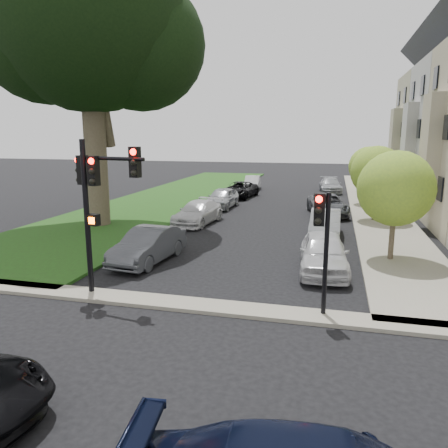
% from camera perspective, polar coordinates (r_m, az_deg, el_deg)
% --- Properties ---
extents(ground, '(140.00, 140.00, 0.00)m').
position_cam_1_polar(ground, '(11.85, -6.11, -14.39)').
color(ground, black).
rests_on(ground, ground).
extents(grass_strip, '(8.00, 44.00, 0.12)m').
position_cam_1_polar(grass_strip, '(36.64, -6.42, 3.59)').
color(grass_strip, '#213A15').
rests_on(grass_strip, ground).
extents(sidewalk_right, '(3.50, 44.00, 0.12)m').
position_cam_1_polar(sidewalk_right, '(34.47, 18.95, 2.51)').
color(sidewalk_right, gray).
rests_on(sidewalk_right, ground).
extents(sidewalk_cross, '(60.00, 1.00, 0.12)m').
position_cam_1_polar(sidewalk_cross, '(13.55, -3.15, -10.59)').
color(sidewalk_cross, gray).
rests_on(sidewalk_cross, ground).
extents(house_d, '(7.70, 7.55, 15.97)m').
position_cam_1_polar(house_d, '(41.41, 26.95, 12.89)').
color(house_d, gray).
rests_on(house_d, ground).
extents(eucalyptus, '(11.88, 10.78, 16.83)m').
position_cam_1_polar(eucalyptus, '(26.32, -17.58, 25.06)').
color(eucalyptus, '#392C24').
rests_on(eucalyptus, ground).
extents(small_tree_a, '(3.04, 3.04, 4.57)m').
position_cam_1_polar(small_tree_a, '(18.87, 21.51, 4.32)').
color(small_tree_a, '#392C24').
rests_on(small_tree_a, ground).
extents(small_tree_b, '(3.01, 3.01, 4.52)m').
position_cam_1_polar(small_tree_b, '(27.37, 19.32, 6.48)').
color(small_tree_b, '#392C24').
rests_on(small_tree_b, ground).
extents(small_tree_c, '(2.87, 2.87, 4.30)m').
position_cam_1_polar(small_tree_c, '(33.70, 18.39, 7.15)').
color(small_tree_c, '#392C24').
rests_on(small_tree_c, ground).
extents(traffic_signal_main, '(2.47, 0.65, 5.04)m').
position_cam_1_polar(traffic_signal_main, '(14.24, -16.26, 4.30)').
color(traffic_signal_main, black).
rests_on(traffic_signal_main, ground).
extents(traffic_signal_secondary, '(0.47, 0.38, 3.62)m').
position_cam_1_polar(traffic_signal_secondary, '(12.44, 12.74, -0.98)').
color(traffic_signal_secondary, black).
rests_on(traffic_signal_secondary, ground).
extents(car_parked_0, '(2.05, 4.52, 1.51)m').
position_cam_1_polar(car_parked_0, '(17.09, 12.89, -3.66)').
color(car_parked_0, silver).
rests_on(car_parked_0, ground).
extents(car_parked_1, '(1.49, 4.22, 1.39)m').
position_cam_1_polar(car_parked_1, '(22.76, 13.08, 0.00)').
color(car_parked_1, '#999BA0').
rests_on(car_parked_1, ground).
extents(car_parked_2, '(3.01, 5.15, 1.35)m').
position_cam_1_polar(car_parked_2, '(29.09, 13.38, 2.45)').
color(car_parked_2, '#3F4247').
rests_on(car_parked_2, ground).
extents(car_parked_4, '(2.21, 4.61, 1.29)m').
position_cam_1_polar(car_parked_4, '(40.58, 13.73, 4.95)').
color(car_parked_4, '#999BA0').
rests_on(car_parked_4, ground).
extents(car_parked_5, '(1.92, 4.42, 1.41)m').
position_cam_1_polar(car_parked_5, '(18.17, -9.86, -2.77)').
color(car_parked_5, '#3F4247').
rests_on(car_parked_5, ground).
extents(car_parked_6, '(2.31, 4.74, 1.33)m').
position_cam_1_polar(car_parked_6, '(25.60, -3.45, 1.50)').
color(car_parked_6, silver).
rests_on(car_parked_6, ground).
extents(car_parked_7, '(1.84, 4.26, 1.43)m').
position_cam_1_polar(car_parked_7, '(31.00, -0.26, 3.41)').
color(car_parked_7, '#999BA0').
rests_on(car_parked_7, ground).
extents(car_parked_8, '(2.69, 4.90, 1.30)m').
position_cam_1_polar(car_parked_8, '(36.16, 2.03, 4.49)').
color(car_parked_8, black).
rests_on(car_parked_8, ground).
extents(car_parked_9, '(1.73, 3.97, 1.27)m').
position_cam_1_polar(car_parked_9, '(41.67, 3.73, 5.41)').
color(car_parked_9, silver).
rests_on(car_parked_9, ground).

